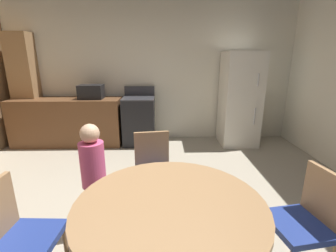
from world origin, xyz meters
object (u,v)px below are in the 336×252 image
at_px(dining_table, 170,224).
at_px(person_child, 94,177).
at_px(chair_east, 308,218).
at_px(oven_range, 139,120).
at_px(microwave, 91,92).
at_px(chair_west, 15,234).
at_px(refrigerator, 240,100).
at_px(chair_north, 153,167).

xyz_separation_m(dining_table, person_child, (-0.68, 0.68, -0.02)).
bearing_deg(dining_table, chair_east, 9.02).
relative_size(oven_range, microwave, 2.50).
xyz_separation_m(microwave, person_child, (0.70, -2.49, -0.45)).
relative_size(oven_range, person_child, 1.01).
height_order(oven_range, chair_east, oven_range).
bearing_deg(microwave, chair_west, -83.69).
bearing_deg(person_child, dining_table, -0.00).
height_order(oven_range, chair_west, oven_range).
bearing_deg(microwave, person_child, -74.28).
bearing_deg(chair_west, person_child, 63.11).
bearing_deg(refrigerator, person_child, -131.00).
height_order(dining_table, chair_east, chair_east).
relative_size(chair_west, person_child, 0.80).
relative_size(refrigerator, chair_east, 2.02).
xyz_separation_m(microwave, dining_table, (1.38, -3.16, -0.43)).
bearing_deg(person_child, chair_north, 78.21).
xyz_separation_m(chair_west, chair_north, (0.89, 0.98, 0.00)).
relative_size(chair_north, person_child, 0.80).
relative_size(refrigerator, chair_west, 2.02).
relative_size(oven_range, chair_west, 1.26).
xyz_separation_m(dining_table, chair_east, (1.02, 0.16, -0.10)).
relative_size(chair_north, chair_east, 1.00).
distance_m(refrigerator, chair_west, 3.96).
height_order(dining_table, chair_west, chair_west).
xyz_separation_m(microwave, chair_west, (0.34, -3.12, -0.53)).
distance_m(dining_table, chair_west, 1.04).
relative_size(dining_table, chair_west, 1.40).
xyz_separation_m(chair_west, chair_east, (2.06, 0.11, 0.00)).
relative_size(microwave, chair_east, 0.51).
distance_m(dining_table, chair_north, 1.04).
distance_m(microwave, chair_west, 3.18).
relative_size(refrigerator, chair_north, 2.02).
distance_m(refrigerator, chair_north, 2.65).
xyz_separation_m(refrigerator, chair_east, (-0.42, -2.95, -0.38)).
bearing_deg(chair_east, dining_table, 0.00).
distance_m(oven_range, chair_west, 3.17).
relative_size(refrigerator, microwave, 4.00).
bearing_deg(person_child, microwave, 150.60).
height_order(microwave, chair_north, microwave).
height_order(oven_range, person_child, oven_range).
relative_size(chair_west, chair_north, 1.00).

